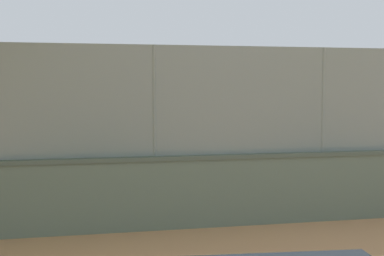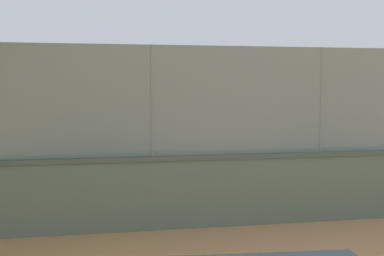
{
  "view_description": "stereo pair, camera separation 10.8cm",
  "coord_description": "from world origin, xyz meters",
  "px_view_note": "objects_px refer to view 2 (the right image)",
  "views": [
    {
      "loc": [
        0.6,
        23.45,
        2.67
      ],
      "look_at": [
        -2.56,
        6.75,
        1.4
      ],
      "focal_mm": 51.62,
      "sensor_mm": 36.0,
      "label": 1
    },
    {
      "loc": [
        0.5,
        23.47,
        2.67
      ],
      "look_at": [
        -2.56,
        6.75,
        1.4
      ],
      "focal_mm": 51.62,
      "sensor_mm": 36.0,
      "label": 2
    }
  ],
  "objects_px": {
    "player_baseline_waiting": "(152,127)",
    "sports_ball": "(149,116)",
    "player_near_wall_returning": "(198,138)",
    "courtside_bench": "(195,184)"
  },
  "relations": [
    {
      "from": "player_near_wall_returning",
      "to": "sports_ball",
      "type": "distance_m",
      "value": 4.32
    },
    {
      "from": "player_baseline_waiting",
      "to": "sports_ball",
      "type": "height_order",
      "value": "player_baseline_waiting"
    },
    {
      "from": "player_baseline_waiting",
      "to": "player_near_wall_returning",
      "type": "distance_m",
      "value": 4.99
    },
    {
      "from": "player_baseline_waiting",
      "to": "courtside_bench",
      "type": "bearing_deg",
      "value": 88.48
    },
    {
      "from": "player_baseline_waiting",
      "to": "sports_ball",
      "type": "bearing_deg",
      "value": 76.83
    },
    {
      "from": "player_baseline_waiting",
      "to": "player_near_wall_returning",
      "type": "relative_size",
      "value": 1.04
    },
    {
      "from": "player_baseline_waiting",
      "to": "courtside_bench",
      "type": "height_order",
      "value": "player_baseline_waiting"
    },
    {
      "from": "player_near_wall_returning",
      "to": "courtside_bench",
      "type": "height_order",
      "value": "player_near_wall_returning"
    },
    {
      "from": "sports_ball",
      "to": "courtside_bench",
      "type": "xyz_separation_m",
      "value": [
        0.13,
        11.12,
        -0.96
      ]
    },
    {
      "from": "player_baseline_waiting",
      "to": "sports_ball",
      "type": "relative_size",
      "value": 22.2
    }
  ]
}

